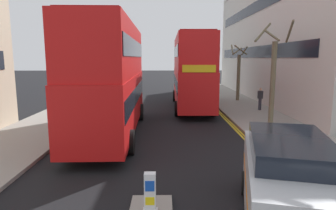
{
  "coord_description": "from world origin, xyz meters",
  "views": [
    {
      "loc": [
        0.37,
        -2.12,
        3.93
      ],
      "look_at": [
        0.5,
        11.0,
        1.8
      ],
      "focal_mm": 31.18,
      "sensor_mm": 36.0,
      "label": 1
    }
  ],
  "objects_px": {
    "keep_left_bollard": "(150,197)",
    "pedestrian_far": "(260,98)",
    "double_decker_bus_oncoming": "(192,70)",
    "double_decker_bus_away": "(111,76)",
    "taxi_minivan": "(289,185)"
  },
  "relations": [
    {
      "from": "keep_left_bollard",
      "to": "double_decker_bus_oncoming",
      "type": "height_order",
      "value": "double_decker_bus_oncoming"
    },
    {
      "from": "double_decker_bus_away",
      "to": "taxi_minivan",
      "type": "xyz_separation_m",
      "value": [
        5.56,
        -8.64,
        -1.96
      ]
    },
    {
      "from": "keep_left_bollard",
      "to": "double_decker_bus_oncoming",
      "type": "distance_m",
      "value": 16.54
    },
    {
      "from": "taxi_minivan",
      "to": "double_decker_bus_away",
      "type": "bearing_deg",
      "value": 122.76
    },
    {
      "from": "double_decker_bus_away",
      "to": "pedestrian_far",
      "type": "distance_m",
      "value": 11.69
    },
    {
      "from": "double_decker_bus_oncoming",
      "to": "pedestrian_far",
      "type": "xyz_separation_m",
      "value": [
        4.89,
        -1.73,
        -2.04
      ]
    },
    {
      "from": "keep_left_bollard",
      "to": "double_decker_bus_oncoming",
      "type": "bearing_deg",
      "value": 81.41
    },
    {
      "from": "double_decker_bus_away",
      "to": "pedestrian_far",
      "type": "relative_size",
      "value": 6.7
    },
    {
      "from": "double_decker_bus_oncoming",
      "to": "pedestrian_far",
      "type": "relative_size",
      "value": 6.69
    },
    {
      "from": "keep_left_bollard",
      "to": "double_decker_bus_away",
      "type": "height_order",
      "value": "double_decker_bus_away"
    },
    {
      "from": "pedestrian_far",
      "to": "double_decker_bus_away",
      "type": "bearing_deg",
      "value": -147.39
    },
    {
      "from": "keep_left_bollard",
      "to": "pedestrian_far",
      "type": "relative_size",
      "value": 0.69
    },
    {
      "from": "keep_left_bollard",
      "to": "double_decker_bus_away",
      "type": "relative_size",
      "value": 0.1
    },
    {
      "from": "double_decker_bus_oncoming",
      "to": "taxi_minivan",
      "type": "xyz_separation_m",
      "value": [
        0.75,
        -16.57,
        -1.96
      ]
    },
    {
      "from": "pedestrian_far",
      "to": "keep_left_bollard",
      "type": "bearing_deg",
      "value": -116.91
    }
  ]
}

